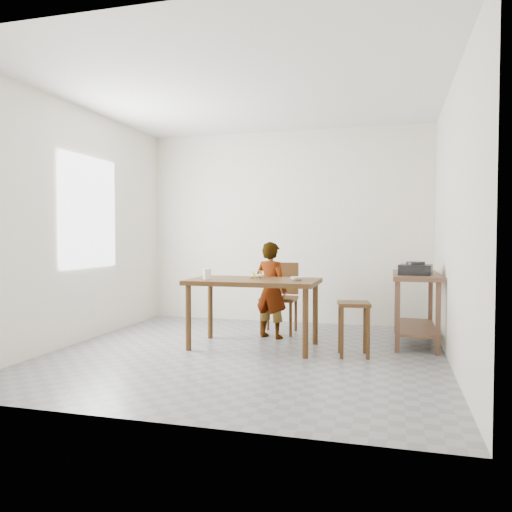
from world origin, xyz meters
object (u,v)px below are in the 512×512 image
(child, at_px, (271,290))
(stool, at_px, (354,329))
(dining_table, at_px, (254,313))
(prep_counter, at_px, (415,308))
(dining_chair, at_px, (279,298))

(child, relative_size, stool, 2.09)
(child, height_order, stool, child)
(dining_table, height_order, child, child)
(stool, bearing_deg, child, 146.88)
(dining_table, xyz_separation_m, prep_counter, (1.72, 0.70, 0.03))
(prep_counter, distance_m, stool, 1.04)
(child, height_order, dining_chair, child)
(dining_chair, distance_m, stool, 1.40)
(child, bearing_deg, dining_chair, -77.07)
(child, distance_m, stool, 1.26)
(prep_counter, distance_m, child, 1.67)
(prep_counter, xyz_separation_m, dining_chair, (-1.63, 0.15, 0.04))
(dining_table, xyz_separation_m, stool, (1.09, -0.12, -0.10))
(dining_table, distance_m, prep_counter, 1.86)
(stool, bearing_deg, prep_counter, 52.33)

